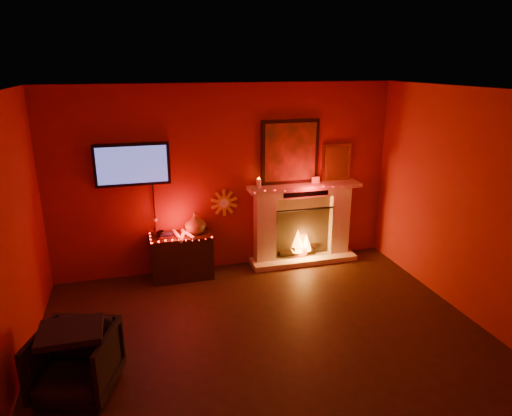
{
  "coord_description": "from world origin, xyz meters",
  "views": [
    {
      "loc": [
        -1.3,
        -3.78,
        2.96
      ],
      "look_at": [
        0.22,
        1.7,
        1.14
      ],
      "focal_mm": 32.0,
      "sensor_mm": 36.0,
      "label": 1
    }
  ],
  "objects_px": {
    "sunburst_clock": "(224,203)",
    "console_table": "(183,252)",
    "tv": "(132,165)",
    "armchair": "(76,362)",
    "fireplace": "(302,216)"
  },
  "relations": [
    {
      "from": "sunburst_clock",
      "to": "console_table",
      "type": "xyz_separation_m",
      "value": [
        -0.66,
        -0.22,
        -0.62
      ]
    },
    {
      "from": "sunburst_clock",
      "to": "console_table",
      "type": "distance_m",
      "value": 0.93
    },
    {
      "from": "sunburst_clock",
      "to": "tv",
      "type": "bearing_deg",
      "value": -178.76
    },
    {
      "from": "armchair",
      "to": "console_table",
      "type": "bearing_deg",
      "value": 78.49
    },
    {
      "from": "sunburst_clock",
      "to": "armchair",
      "type": "xyz_separation_m",
      "value": [
        -1.9,
        -2.38,
        -0.68
      ]
    },
    {
      "from": "sunburst_clock",
      "to": "console_table",
      "type": "relative_size",
      "value": 0.42
    },
    {
      "from": "sunburst_clock",
      "to": "console_table",
      "type": "bearing_deg",
      "value": -161.6
    },
    {
      "from": "tv",
      "to": "console_table",
      "type": "relative_size",
      "value": 1.3
    },
    {
      "from": "fireplace",
      "to": "console_table",
      "type": "relative_size",
      "value": 2.29
    },
    {
      "from": "tv",
      "to": "console_table",
      "type": "height_order",
      "value": "tv"
    },
    {
      "from": "armchair",
      "to": "tv",
      "type": "bearing_deg",
      "value": 92.92
    },
    {
      "from": "fireplace",
      "to": "tv",
      "type": "distance_m",
      "value": 2.61
    },
    {
      "from": "sunburst_clock",
      "to": "fireplace",
      "type": "bearing_deg",
      "value": -4.37
    },
    {
      "from": "tv",
      "to": "console_table",
      "type": "distance_m",
      "value": 1.41
    },
    {
      "from": "sunburst_clock",
      "to": "armchair",
      "type": "relative_size",
      "value": 0.56
    }
  ]
}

